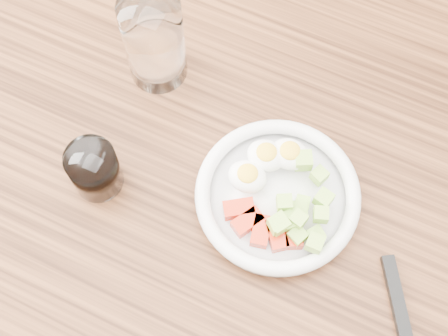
# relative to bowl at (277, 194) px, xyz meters

# --- Properties ---
(ground) EXTENTS (4.00, 4.00, 0.00)m
(ground) POSITION_rel_bowl_xyz_m (-0.06, -0.01, -0.79)
(ground) COLOR brown
(ground) RESTS_ON ground
(dining_table) EXTENTS (1.50, 0.90, 0.77)m
(dining_table) POSITION_rel_bowl_xyz_m (-0.06, -0.01, -0.12)
(dining_table) COLOR brown
(dining_table) RESTS_ON ground
(bowl) EXTENTS (0.20, 0.20, 0.05)m
(bowl) POSITION_rel_bowl_xyz_m (0.00, 0.00, 0.00)
(bowl) COLOR white
(bowl) RESTS_ON dining_table
(fork) EXTENTS (0.14, 0.20, 0.01)m
(fork) POSITION_rel_bowl_xyz_m (0.19, -0.08, -0.01)
(fork) COLOR black
(fork) RESTS_ON dining_table
(water_glass) EXTENTS (0.08, 0.08, 0.14)m
(water_glass) POSITION_rel_bowl_xyz_m (-0.21, 0.10, 0.05)
(water_glass) COLOR white
(water_glass) RESTS_ON dining_table
(coffee_glass) EXTENTS (0.06, 0.06, 0.07)m
(coffee_glass) POSITION_rel_bowl_xyz_m (-0.21, -0.07, 0.02)
(coffee_glass) COLOR white
(coffee_glass) RESTS_ON dining_table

